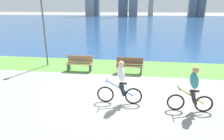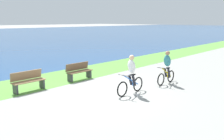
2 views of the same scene
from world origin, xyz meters
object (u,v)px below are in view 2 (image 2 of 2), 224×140
(cyclist_trailing, at_px, (167,67))
(bench_near_path, at_px, (79,71))
(bench_far_along_path, at_px, (28,81))
(cyclist_lead, at_px, (131,75))

(cyclist_trailing, distance_m, bench_near_path, 4.61)
(cyclist_trailing, xyz_separation_m, bench_far_along_path, (-5.29, 3.97, -0.38))
(cyclist_lead, xyz_separation_m, cyclist_trailing, (2.54, -0.26, -0.01))
(bench_far_along_path, bearing_deg, cyclist_trailing, -36.89)
(cyclist_trailing, bearing_deg, bench_near_path, 121.22)
(cyclist_trailing, bearing_deg, bench_far_along_path, 143.11)
(cyclist_lead, bearing_deg, cyclist_trailing, -5.84)
(cyclist_trailing, distance_m, bench_far_along_path, 6.63)
(bench_near_path, xyz_separation_m, bench_far_along_path, (-2.91, 0.05, 0.00))
(bench_far_along_path, bearing_deg, cyclist_lead, -53.42)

